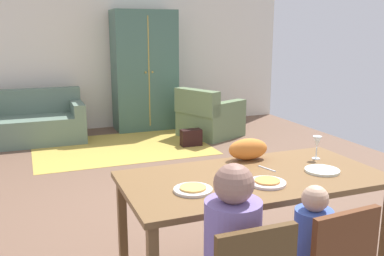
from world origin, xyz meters
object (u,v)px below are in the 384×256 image
object	(u,v)px
plate_near_child	(267,183)
armoire	(145,71)
dining_table	(253,185)
cat	(248,149)
handbag	(191,138)
plate_near_man	(193,190)
armchair	(209,118)
plate_near_woman	(322,170)
wine_glass	(317,143)
couch	(29,123)

from	to	relation	value
plate_near_child	armoire	size ratio (longest dim) A/B	0.12
dining_table	armoire	xyz separation A→B (m)	(0.56, 4.95, 0.36)
cat	handbag	size ratio (longest dim) A/B	1.00
plate_near_man	armchair	world-z (taller)	armchair
plate_near_man	plate_near_woman	bearing A→B (deg)	1.13
wine_glass	handbag	size ratio (longest dim) A/B	0.58
dining_table	cat	world-z (taller)	cat
plate_near_man	armoire	bearing A→B (deg)	78.14
cat	plate_near_man	bearing A→B (deg)	-138.28
wine_glass	armoire	world-z (taller)	armoire
plate_near_child	armchair	size ratio (longest dim) A/B	0.22
plate_near_woman	armoire	size ratio (longest dim) A/B	0.12
dining_table	handbag	bearing A→B (deg)	75.84
plate_near_man	cat	size ratio (longest dim) A/B	0.78
couch	armoire	xyz separation A→B (m)	(1.99, 0.28, 0.75)
wine_glass	couch	world-z (taller)	wine_glass
plate_near_child	armoire	bearing A→B (deg)	83.79
couch	armoire	size ratio (longest dim) A/B	0.80
handbag	dining_table	bearing A→B (deg)	-104.16
plate_near_child	plate_near_woman	size ratio (longest dim) A/B	1.00
wine_glass	handbag	bearing A→B (deg)	86.18
plate_near_woman	cat	size ratio (longest dim) A/B	0.78
couch	handbag	bearing A→B (deg)	-26.50
plate_near_man	plate_near_woman	world-z (taller)	same
plate_near_child	armchair	distance (m)	4.42
armchair	handbag	bearing A→B (deg)	-136.34
cat	armoire	bearing A→B (deg)	90.20
plate_near_man	wine_glass	bearing A→B (deg)	14.37
wine_glass	plate_near_woman	bearing A→B (deg)	-119.23
wine_glass	armoire	xyz separation A→B (m)	(-0.11, 4.77, 0.16)
wine_glass	armoire	bearing A→B (deg)	91.27
plate_near_man	cat	bearing A→B (deg)	36.44
plate_near_man	armchair	distance (m)	4.55
wine_glass	couch	distance (m)	4.99
plate_near_man	couch	xyz separation A→B (m)	(-0.93, 4.79, -0.47)
couch	plate_near_man	bearing A→B (deg)	-79.02
plate_near_child	couch	world-z (taller)	couch
plate_near_woman	wine_glass	bearing A→B (deg)	60.77
handbag	couch	bearing A→B (deg)	153.50
plate_near_child	plate_near_woman	world-z (taller)	same
dining_table	armchair	size ratio (longest dim) A/B	1.63
plate_near_woman	armoire	xyz separation A→B (m)	(0.05, 5.05, 0.28)
plate_near_child	wine_glass	size ratio (longest dim) A/B	1.34
armchair	armoire	xyz separation A→B (m)	(-0.83, 0.96, 0.73)
couch	armchair	world-z (taller)	same
handbag	armoire	bearing A→B (deg)	102.83
dining_table	plate_near_child	size ratio (longest dim) A/B	7.37
plate_near_woman	cat	world-z (taller)	cat
dining_table	couch	xyz separation A→B (m)	(-1.44, 4.67, -0.39)
plate_near_child	wine_glass	world-z (taller)	wine_glass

